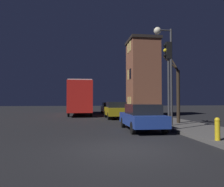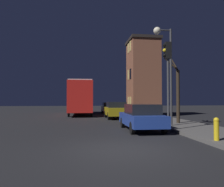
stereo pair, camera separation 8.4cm
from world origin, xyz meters
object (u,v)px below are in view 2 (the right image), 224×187
(streetlamp, at_px, (165,55))
(traffic_light, at_px, (167,68))
(fire_hydrant, at_px, (216,128))
(bus, at_px, (81,96))
(car_mid_lane, at_px, (116,110))
(car_far_lane, at_px, (109,108))
(car_near_lane, at_px, (141,117))
(bare_tree, at_px, (177,91))

(streetlamp, distance_m, traffic_light, 2.43)
(fire_hydrant, bearing_deg, streetlamp, 91.01)
(bus, xyz_separation_m, fire_hydrant, (5.53, -18.49, -1.66))
(traffic_light, height_order, car_mid_lane, traffic_light)
(traffic_light, height_order, bus, traffic_light)
(streetlamp, bearing_deg, fire_hydrant, -88.99)
(car_far_lane, relative_size, fire_hydrant, 4.50)
(car_mid_lane, xyz_separation_m, car_far_lane, (0.35, 8.83, -0.10))
(car_near_lane, bearing_deg, bare_tree, 35.46)
(bus, height_order, car_far_lane, bus)
(streetlamp, height_order, fire_hydrant, streetlamp)
(traffic_light, distance_m, car_far_lane, 18.50)
(streetlamp, distance_m, car_far_lane, 16.75)
(traffic_light, xyz_separation_m, bare_tree, (2.06, 3.44, -1.04))
(car_mid_lane, height_order, car_far_lane, car_mid_lane)
(traffic_light, bearing_deg, bus, 107.28)
(bus, distance_m, car_near_lane, 14.74)
(traffic_light, distance_m, fire_hydrant, 4.27)
(bare_tree, height_order, bus, bare_tree)
(bare_tree, height_order, car_far_lane, bare_tree)
(traffic_light, relative_size, fire_hydrant, 5.37)
(streetlamp, height_order, bare_tree, streetlamp)
(traffic_light, bearing_deg, bare_tree, 59.09)
(bare_tree, bearing_deg, car_mid_lane, 119.85)
(streetlamp, distance_m, car_near_lane, 4.29)
(car_near_lane, bearing_deg, car_mid_lane, 91.74)
(bus, height_order, car_near_lane, bus)
(streetlamp, xyz_separation_m, car_near_lane, (-1.78, -0.88, -3.80))
(traffic_light, relative_size, bus, 0.50)
(streetlamp, bearing_deg, car_far_lane, 95.94)
(car_far_lane, bearing_deg, traffic_light, -86.76)
(bare_tree, height_order, fire_hydrant, bare_tree)
(traffic_light, relative_size, bare_tree, 1.01)
(streetlamp, distance_m, fire_hydrant, 6.51)
(bus, xyz_separation_m, car_far_lane, (3.75, 2.90, -1.56))
(streetlamp, distance_m, bus, 14.57)
(traffic_light, bearing_deg, fire_hydrant, -76.57)
(streetlamp, relative_size, fire_hydrant, 6.87)
(streetlamp, bearing_deg, bare_tree, 44.60)
(bus, relative_size, car_far_lane, 2.39)
(bare_tree, relative_size, car_far_lane, 1.18)
(traffic_light, distance_m, bus, 16.15)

